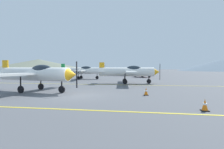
% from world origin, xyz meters
% --- Properties ---
extents(ground_plane, '(400.00, 400.00, 0.00)m').
position_xyz_m(ground_plane, '(0.00, 0.00, 0.00)').
color(ground_plane, '#54565B').
extents(apron_line_near, '(80.00, 0.16, 0.01)m').
position_xyz_m(apron_line_near, '(0.00, -4.43, 0.01)').
color(apron_line_near, yellow).
rests_on(apron_line_near, ground_plane).
extents(apron_line_far, '(80.00, 0.16, 0.01)m').
position_xyz_m(apron_line_far, '(0.00, 8.49, 0.01)').
color(apron_line_far, yellow).
rests_on(apron_line_far, ground_plane).
extents(airplane_near, '(8.22, 9.40, 2.81)m').
position_xyz_m(airplane_near, '(-4.35, 1.42, 1.58)').
color(airplane_near, white).
rests_on(airplane_near, ground_plane).
extents(airplane_mid, '(8.20, 9.41, 2.81)m').
position_xyz_m(airplane_mid, '(3.25, 10.60, 1.58)').
color(airplane_mid, white).
rests_on(airplane_mid, ground_plane).
extents(airplane_far, '(8.20, 9.41, 2.81)m').
position_xyz_m(airplane_far, '(-5.61, 17.97, 1.58)').
color(airplane_far, white).
rests_on(airplane_far, ground_plane).
extents(car_sedan, '(3.83, 4.59, 1.62)m').
position_xyz_m(car_sedan, '(5.24, 26.26, 0.84)').
color(car_sedan, red).
rests_on(car_sedan, ground_plane).
extents(traffic_cone_front, '(0.36, 0.36, 0.59)m').
position_xyz_m(traffic_cone_front, '(7.80, -3.67, 0.29)').
color(traffic_cone_front, black).
rests_on(traffic_cone_front, ground_plane).
extents(traffic_cone_side, '(0.36, 0.36, 0.59)m').
position_xyz_m(traffic_cone_side, '(5.15, 0.77, 0.29)').
color(traffic_cone_side, black).
rests_on(traffic_cone_side, ground_plane).
extents(hill_left, '(80.20, 80.20, 8.55)m').
position_xyz_m(hill_left, '(-71.72, 111.10, 4.27)').
color(hill_left, slate).
rests_on(hill_left, ground_plane).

